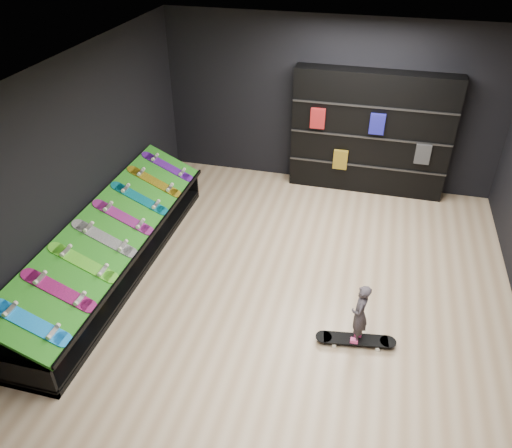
% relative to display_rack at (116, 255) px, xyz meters
% --- Properties ---
extents(floor, '(6.00, 7.00, 0.01)m').
position_rel_display_rack_xyz_m(floor, '(2.55, 0.00, -0.25)').
color(floor, tan).
rests_on(floor, ground).
extents(ceiling, '(6.00, 7.00, 0.01)m').
position_rel_display_rack_xyz_m(ceiling, '(2.55, 0.00, 2.75)').
color(ceiling, white).
rests_on(ceiling, ground).
extents(wall_back, '(6.00, 0.02, 3.00)m').
position_rel_display_rack_xyz_m(wall_back, '(2.55, 3.50, 1.25)').
color(wall_back, black).
rests_on(wall_back, ground).
extents(wall_left, '(0.02, 7.00, 3.00)m').
position_rel_display_rack_xyz_m(wall_left, '(-0.45, 0.00, 1.25)').
color(wall_left, black).
rests_on(wall_left, ground).
extents(display_rack, '(0.90, 4.50, 0.50)m').
position_rel_display_rack_xyz_m(display_rack, '(0.00, 0.00, 0.00)').
color(display_rack, black).
rests_on(display_rack, ground).
extents(turf_ramp, '(0.92, 4.50, 0.46)m').
position_rel_display_rack_xyz_m(turf_ramp, '(0.05, 0.00, 0.46)').
color(turf_ramp, '#1A6A10').
rests_on(turf_ramp, display_rack).
extents(back_shelving, '(2.74, 0.32, 2.20)m').
position_rel_display_rack_xyz_m(back_shelving, '(3.32, 3.32, 0.85)').
color(back_shelving, black).
rests_on(back_shelving, ground).
extents(floor_skateboard, '(1.00, 0.36, 0.09)m').
position_rel_display_rack_xyz_m(floor_skateboard, '(3.52, -0.62, -0.20)').
color(floor_skateboard, black).
rests_on(floor_skateboard, ground).
extents(child, '(0.15, 0.20, 0.49)m').
position_rel_display_rack_xyz_m(child, '(3.52, -0.62, 0.09)').
color(child, black).
rests_on(child, floor_skateboard).
extents(display_board_0, '(0.93, 0.22, 0.50)m').
position_rel_display_rack_xyz_m(display_board_0, '(0.06, -1.90, 0.49)').
color(display_board_0, blue).
rests_on(display_board_0, turf_ramp).
extents(display_board_1, '(0.93, 0.22, 0.50)m').
position_rel_display_rack_xyz_m(display_board_1, '(0.06, -1.36, 0.49)').
color(display_board_1, '#E5198C').
rests_on(display_board_1, turf_ramp).
extents(display_board_2, '(0.93, 0.22, 0.50)m').
position_rel_display_rack_xyz_m(display_board_2, '(0.06, -0.81, 0.49)').
color(display_board_2, green).
rests_on(display_board_2, turf_ramp).
extents(display_board_3, '(0.93, 0.22, 0.50)m').
position_rel_display_rack_xyz_m(display_board_3, '(0.06, -0.27, 0.49)').
color(display_board_3, black).
rests_on(display_board_3, turf_ramp).
extents(display_board_4, '(0.93, 0.22, 0.50)m').
position_rel_display_rack_xyz_m(display_board_4, '(0.06, 0.27, 0.49)').
color(display_board_4, '#2626BF').
rests_on(display_board_4, turf_ramp).
extents(display_board_5, '(0.93, 0.22, 0.50)m').
position_rel_display_rack_xyz_m(display_board_5, '(0.06, 0.81, 0.49)').
color(display_board_5, '#0C8C99').
rests_on(display_board_5, turf_ramp).
extents(display_board_6, '(0.93, 0.22, 0.50)m').
position_rel_display_rack_xyz_m(display_board_6, '(0.06, 1.36, 0.49)').
color(display_board_6, yellow).
rests_on(display_board_6, turf_ramp).
extents(display_board_7, '(0.93, 0.22, 0.50)m').
position_rel_display_rack_xyz_m(display_board_7, '(0.06, 1.90, 0.49)').
color(display_board_7, purple).
rests_on(display_board_7, turf_ramp).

